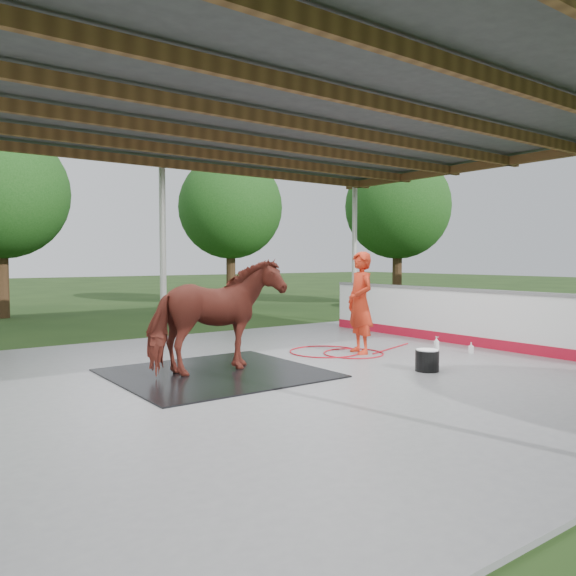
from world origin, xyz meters
TOP-DOWN VIEW (x-y plane):
  - ground at (0.00, 0.00)m, footprint 100.00×100.00m
  - concrete_slab at (0.00, 0.00)m, footprint 12.00×10.00m
  - pavilion_structure at (0.00, -0.00)m, footprint 12.60×10.60m
  - dasher_board at (4.60, 0.00)m, footprint 0.16×8.00m
  - tree_belt at (0.30, 0.90)m, footprint 28.00×28.00m
  - rubber_mat at (-0.92, 0.64)m, footprint 2.99×2.81m
  - horse at (-0.92, 0.64)m, footprint 2.08×0.99m
  - handler at (2.15, 0.72)m, footprint 0.61×0.78m
  - wash_bucket at (1.84, -1.12)m, footprint 0.37×0.37m
  - soap_bottle_a at (3.32, -0.10)m, footprint 0.12×0.12m
  - soap_bottle_b at (3.80, -0.51)m, footprint 0.13×0.13m
  - hose_coil at (1.83, 1.00)m, footprint 2.69×1.70m

SIDE VIEW (x-z plane):
  - ground at x=0.00m, z-range 0.00..0.00m
  - concrete_slab at x=0.00m, z-range 0.00..0.05m
  - rubber_mat at x=-0.92m, z-range 0.05..0.07m
  - hose_coil at x=1.83m, z-range 0.05..0.07m
  - soap_bottle_b at x=3.80m, z-range 0.05..0.25m
  - soap_bottle_a at x=3.32m, z-range 0.05..0.36m
  - wash_bucket at x=1.84m, z-range 0.05..0.40m
  - dasher_board at x=4.60m, z-range 0.02..1.17m
  - horse at x=-0.92m, z-range 0.07..1.81m
  - handler at x=2.15m, z-range 0.05..1.94m
  - tree_belt at x=0.30m, z-range 0.89..6.69m
  - pavilion_structure at x=0.00m, z-range 1.94..5.99m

